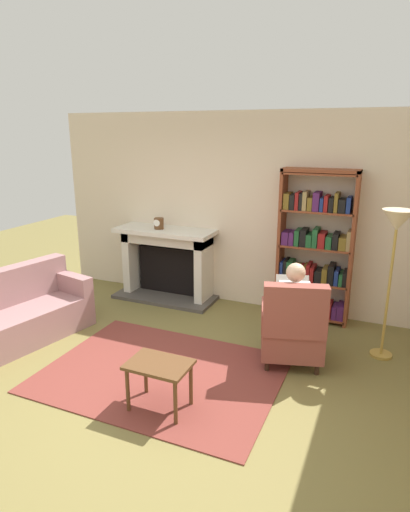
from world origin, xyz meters
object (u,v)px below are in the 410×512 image
at_px(side_table, 159,370).
at_px(floor_lamp, 396,234).
at_px(fireplace, 168,260).
at_px(sofa_floral, 16,315).
at_px(seated_reader, 293,307).
at_px(armchair_reading, 293,328).
at_px(bookshelf, 315,249).
at_px(mantel_clock, 159,223).

height_order(side_table, floor_lamp, floor_lamp).
bearing_deg(side_table, floor_lamp, 45.38).
xyz_separation_m(fireplace, sofa_floral, (-0.98, -2.02, -0.25)).
xyz_separation_m(fireplace, floor_lamp, (3.06, -0.69, 0.84)).
bearing_deg(seated_reader, armchair_reading, 90.00).
xyz_separation_m(fireplace, bookshelf, (2.14, 0.03, 0.40)).
relative_size(fireplace, bookshelf, 0.76).
relative_size(sofa_floral, floor_lamp, 1.09).
bearing_deg(floor_lamp, sofa_floral, -161.80).
height_order(fireplace, seated_reader, seated_reader).
xyz_separation_m(mantel_clock, bookshelf, (2.22, 0.14, -0.18)).
xyz_separation_m(mantel_clock, armchair_reading, (2.25, -1.18, -0.72)).
distance_m(mantel_clock, sofa_floral, 2.27).
bearing_deg(mantel_clock, armchair_reading, -27.61).
bearing_deg(floor_lamp, fireplace, 167.33).
xyz_separation_m(mantel_clock, seated_reader, (2.22, -1.06, -0.52)).
xyz_separation_m(seated_reader, sofa_floral, (-3.11, -0.85, -0.30)).
height_order(seated_reader, side_table, seated_reader).
distance_m(bookshelf, side_table, 2.77).
xyz_separation_m(fireplace, armchair_reading, (2.17, -1.28, -0.14)).
bearing_deg(bookshelf, fireplace, -179.10).
distance_m(armchair_reading, sofa_floral, 3.23).
bearing_deg(seated_reader, fireplace, -44.91).
height_order(mantel_clock, floor_lamp, floor_lamp).
bearing_deg(bookshelf, sofa_floral, -146.72).
bearing_deg(bookshelf, mantel_clock, -176.51).
bearing_deg(armchair_reading, mantel_clock, -43.89).
bearing_deg(side_table, bookshelf, 70.73).
bearing_deg(seated_reader, mantel_clock, -41.91).
bearing_deg(fireplace, armchair_reading, -30.52).
xyz_separation_m(bookshelf, seated_reader, (-0.01, -1.20, -0.34)).
relative_size(fireplace, seated_reader, 1.33).
bearing_deg(floor_lamp, mantel_clock, 169.44).
bearing_deg(floor_lamp, seated_reader, -152.67).
bearing_deg(sofa_floral, fireplace, -14.26).
bearing_deg(bookshelf, floor_lamp, -38.23).
height_order(bookshelf, sofa_floral, bookshelf).
bearing_deg(sofa_floral, mantel_clock, -13.51).
relative_size(bookshelf, floor_lamp, 1.20).
bearing_deg(seated_reader, floor_lamp, -168.95).
bearing_deg(side_table, mantel_clock, 118.84).
bearing_deg(sofa_floral, seated_reader, -63.10).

